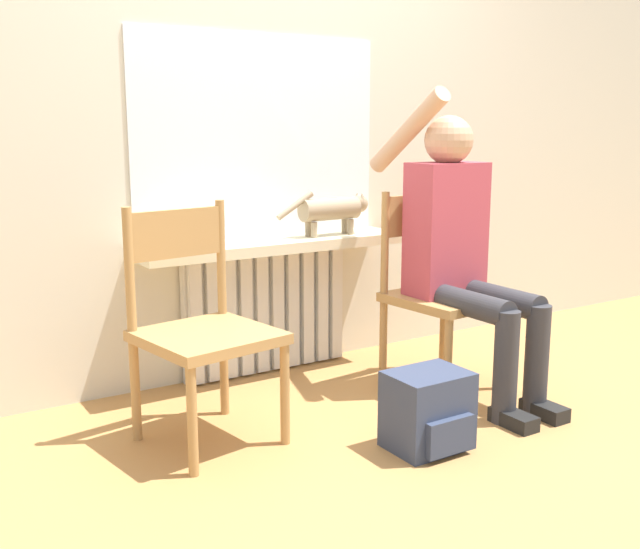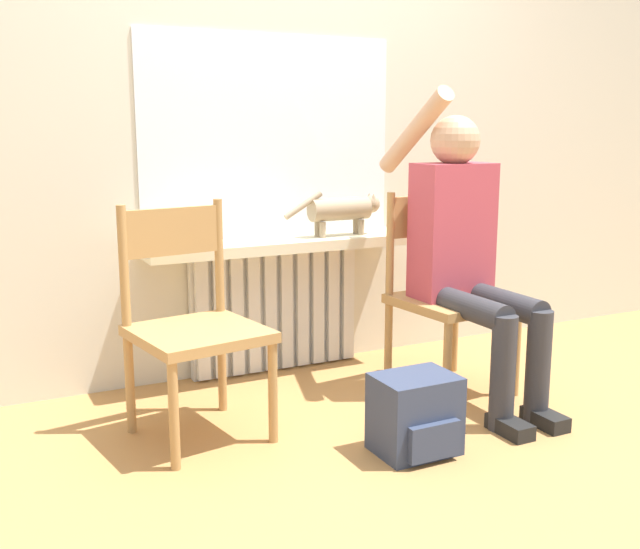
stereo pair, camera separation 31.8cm
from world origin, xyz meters
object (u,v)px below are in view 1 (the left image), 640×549
(person, at_px, (461,243))
(backpack, at_px, (428,411))
(cat, at_px, (333,209))
(chair_left, at_px, (201,324))
(chair_right, at_px, (440,289))

(person, relative_size, backpack, 4.60)
(cat, bearing_deg, backpack, -103.10)
(chair_left, distance_m, chair_right, 1.18)
(chair_right, bearing_deg, chair_left, 174.61)
(chair_left, relative_size, backpack, 3.05)
(cat, relative_size, backpack, 1.73)
(chair_left, bearing_deg, chair_right, -9.06)
(chair_left, bearing_deg, person, -15.01)
(cat, xyz_separation_m, backpack, (-0.23, -1.01, -0.65))
(cat, height_order, backpack, cat)
(person, bearing_deg, cat, 114.74)
(backpack, bearing_deg, chair_left, 141.78)
(chair_left, relative_size, chair_right, 1.00)
(chair_right, height_order, backpack, chair_right)
(chair_left, relative_size, person, 0.66)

